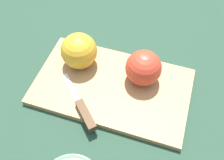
% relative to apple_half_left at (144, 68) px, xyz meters
% --- Properties ---
extents(ground_plane, '(4.00, 4.00, 0.00)m').
position_rel_apple_half_left_xyz_m(ground_plane, '(0.07, 0.03, -0.06)').
color(ground_plane, '#1E3828').
extents(cutting_board, '(0.39, 0.25, 0.01)m').
position_rel_apple_half_left_xyz_m(cutting_board, '(0.07, 0.03, -0.05)').
color(cutting_board, '#A37A4C').
rests_on(cutting_board, ground_plane).
extents(apple_half_left, '(0.08, 0.08, 0.08)m').
position_rel_apple_half_left_xyz_m(apple_half_left, '(0.00, 0.00, 0.00)').
color(apple_half_left, red).
rests_on(apple_half_left, cutting_board).
extents(apple_half_right, '(0.09, 0.09, 0.09)m').
position_rel_apple_half_left_xyz_m(apple_half_right, '(0.16, -0.02, 0.00)').
color(apple_half_right, gold).
rests_on(apple_half_right, cutting_board).
extents(knife, '(0.11, 0.14, 0.02)m').
position_rel_apple_half_left_xyz_m(knife, '(0.11, 0.12, -0.03)').
color(knife, silver).
rests_on(knife, cutting_board).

